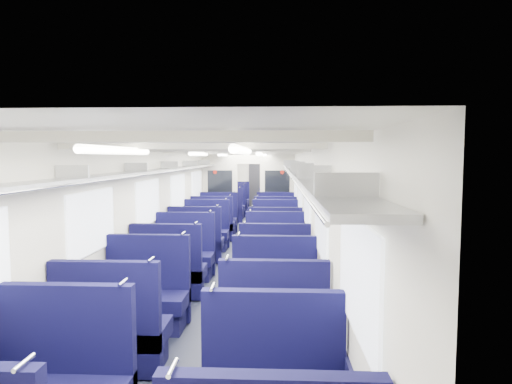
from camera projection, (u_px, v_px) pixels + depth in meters
The scene contains 37 objects.
floor at pixel (241, 248), 10.48m from camera, with size 2.80×18.00×0.01m, color black.
ceiling at pixel (241, 151), 10.29m from camera, with size 2.80×18.00×0.01m, color white.
wall_left at pixel (183, 200), 10.45m from camera, with size 0.02×18.00×2.35m, color beige.
dado_left at pixel (184, 234), 10.51m from camera, with size 0.03×17.90×0.70m, color black.
wall_right at pixel (299, 200), 10.32m from camera, with size 0.02×18.00×2.35m, color beige.
dado_right at pixel (298, 235), 10.38m from camera, with size 0.03×17.90×0.70m, color black.
wall_far at pixel (257, 180), 19.34m from camera, with size 2.80×0.02×2.35m, color beige.
luggage_rack_left at pixel (190, 167), 10.38m from camera, with size 0.36×17.40×0.18m.
luggage_rack_right at pixel (292, 167), 10.26m from camera, with size 0.36×17.40×0.18m.
windows at pixel (239, 191), 9.91m from camera, with size 2.78×15.60×0.75m.
ceiling_fittings at pixel (240, 153), 10.03m from camera, with size 2.70×16.06×0.11m.
end_door at pixel (257, 184), 19.30m from camera, with size 0.75×0.06×2.00m, color black.
bulkhead at pixel (249, 189), 13.27m from camera, with size 2.80×0.10×2.35m.
seat_4 at pixel (112, 335), 4.44m from camera, with size 1.10×0.61×1.22m.
seat_5 at pixel (274, 334), 4.48m from camera, with size 1.10×0.61×1.22m.
seat_6 at pixel (146, 299), 5.59m from camera, with size 1.10×0.61×1.22m.
seat_7 at pixel (274, 301), 5.50m from camera, with size 1.10×0.61×1.22m.
seat_8 at pixel (169, 274), 6.80m from camera, with size 1.10×0.61×1.22m.
seat_9 at pixel (275, 273), 6.83m from camera, with size 1.10×0.61×1.22m.
seat_10 at pixel (184, 257), 7.90m from camera, with size 1.10×0.61×1.22m.
seat_11 at pixel (275, 256), 7.99m from camera, with size 1.10×0.61×1.22m.
seat_12 at pixel (196, 244), 9.11m from camera, with size 1.10×0.61×1.22m.
seat_13 at pixel (275, 245), 8.98m from camera, with size 1.10×0.61×1.22m.
seat_14 at pixel (206, 234), 10.34m from camera, with size 1.10×0.61×1.22m.
seat_15 at pixel (275, 234), 10.27m from camera, with size 1.10×0.61×1.22m.
seat_16 at pixel (213, 226), 11.48m from camera, with size 1.10×0.61×1.22m.
seat_17 at pixel (275, 227), 11.39m from camera, with size 1.10×0.61×1.22m.
seat_18 at pixel (218, 221), 12.47m from camera, with size 1.10×0.61×1.22m.
seat_19 at pixel (276, 221), 12.49m from camera, with size 1.10×0.61×1.22m.
seat_20 at pixel (226, 211), 14.62m from camera, with size 1.10×0.61×1.22m.
seat_21 at pixel (276, 212), 14.47m from camera, with size 1.10×0.61×1.22m.
seat_22 at pixel (230, 208), 15.70m from camera, with size 1.10×0.61×1.22m.
seat_23 at pixel (276, 208), 15.62m from camera, with size 1.10×0.61×1.22m.
seat_24 at pixel (233, 204), 16.84m from camera, with size 1.10×0.61×1.22m.
seat_25 at pixel (276, 205), 16.73m from camera, with size 1.10×0.61×1.22m.
seat_26 at pixel (236, 201), 17.95m from camera, with size 1.10×0.61×1.22m.
seat_27 at pixel (276, 201), 18.01m from camera, with size 1.10×0.61×1.22m.
Camera 1 is at (0.85, -10.31, 2.20)m, focal length 30.42 mm.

